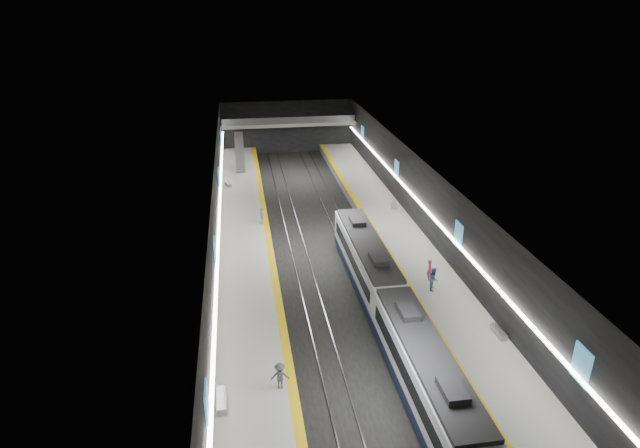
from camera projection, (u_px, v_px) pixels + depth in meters
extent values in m
plane|color=black|center=(324.00, 250.00, 51.81)|extent=(70.00, 70.00, 0.00)
cube|color=beige|center=(325.00, 171.00, 48.63)|extent=(20.00, 70.00, 0.04)
cube|color=black|center=(217.00, 218.00, 48.79)|extent=(0.04, 70.00, 8.00)
cube|color=black|center=(426.00, 206.00, 51.64)|extent=(0.04, 70.00, 8.00)
cube|color=black|center=(287.00, 127.00, 81.94)|extent=(20.00, 0.04, 8.00)
cube|color=slate|center=(246.00, 251.00, 50.54)|extent=(5.00, 70.00, 1.00)
cube|color=#B1B0AB|center=(246.00, 246.00, 50.34)|extent=(5.00, 70.00, 0.02)
cube|color=yellow|center=(269.00, 244.00, 50.65)|extent=(0.60, 70.00, 0.02)
cube|color=slate|center=(399.00, 240.00, 52.68)|extent=(5.00, 70.00, 1.00)
cube|color=#B1B0AB|center=(400.00, 236.00, 52.48)|extent=(5.00, 70.00, 0.02)
cube|color=yellow|center=(378.00, 237.00, 52.16)|extent=(0.60, 70.00, 0.02)
cube|color=gray|center=(291.00, 252.00, 51.33)|extent=(0.08, 70.00, 0.12)
cube|color=gray|center=(306.00, 251.00, 51.53)|extent=(0.08, 70.00, 0.12)
cube|color=gray|center=(342.00, 248.00, 52.04)|extent=(0.08, 70.00, 0.12)
cube|color=gray|center=(357.00, 247.00, 52.24)|extent=(0.08, 70.00, 0.12)
cube|color=#0E1435|center=(424.00, 393.00, 32.23)|extent=(2.65, 15.00, 0.80)
cube|color=white|center=(426.00, 371.00, 31.58)|extent=(2.65, 15.00, 2.50)
cube|color=black|center=(428.00, 351.00, 31.02)|extent=(2.44, 14.25, 0.30)
cube|color=black|center=(426.00, 370.00, 31.56)|extent=(2.69, 13.20, 1.00)
cube|color=#0E1435|center=(366.00, 274.00, 45.83)|extent=(2.65, 15.00, 0.80)
cube|color=white|center=(366.00, 257.00, 45.17)|extent=(2.65, 15.00, 2.50)
cube|color=black|center=(367.00, 242.00, 44.61)|extent=(2.44, 14.25, 0.30)
cube|color=black|center=(366.00, 256.00, 45.15)|extent=(2.69, 13.20, 1.00)
cube|color=black|center=(391.00, 304.00, 38.38)|extent=(1.85, 0.05, 1.20)
cube|color=teal|center=(207.00, 406.00, 25.95)|extent=(0.10, 1.50, 2.20)
cube|color=teal|center=(215.00, 252.00, 41.36)|extent=(0.10, 1.50, 2.20)
cube|color=teal|center=(219.00, 178.00, 57.67)|extent=(0.10, 1.50, 2.20)
cube|color=teal|center=(221.00, 139.00, 73.08)|extent=(0.10, 1.50, 2.20)
cube|color=teal|center=(581.00, 365.00, 28.77)|extent=(0.10, 1.50, 2.20)
cube|color=teal|center=(458.00, 235.00, 44.18)|extent=(0.10, 1.50, 2.20)
cube|color=teal|center=(396.00, 170.00, 60.50)|extent=(0.10, 1.50, 2.20)
cube|color=teal|center=(362.00, 134.00, 75.90)|extent=(0.10, 1.50, 2.20)
cube|color=white|center=(219.00, 220.00, 48.90)|extent=(0.25, 68.60, 0.12)
cube|color=white|center=(424.00, 208.00, 51.69)|extent=(0.25, 68.60, 0.12)
cube|color=gray|center=(289.00, 123.00, 79.73)|extent=(20.00, 3.00, 0.50)
cube|color=#47474C|center=(289.00, 121.00, 78.12)|extent=(19.60, 0.08, 1.00)
cube|color=#99999E|center=(240.00, 152.00, 73.15)|extent=(1.20, 7.50, 3.92)
cube|color=#99999E|center=(222.00, 401.00, 30.89)|extent=(0.64, 2.08, 0.50)
cube|color=#99999E|center=(228.00, 184.00, 66.10)|extent=(0.87, 1.66, 0.39)
cube|color=#99999E|center=(499.00, 332.00, 37.20)|extent=(0.51, 1.71, 0.42)
cube|color=#99999E|center=(393.00, 205.00, 59.42)|extent=(0.74, 1.65, 0.39)
imported|color=#D54F66|center=(430.00, 270.00, 44.06)|extent=(0.53, 0.73, 1.83)
imported|color=teal|center=(434.00, 279.00, 42.61)|extent=(0.99, 1.11, 1.89)
imported|color=beige|center=(262.00, 216.00, 54.81)|extent=(0.73, 1.13, 1.79)
imported|color=#46474E|center=(280.00, 376.00, 31.93)|extent=(1.19, 0.76, 1.76)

